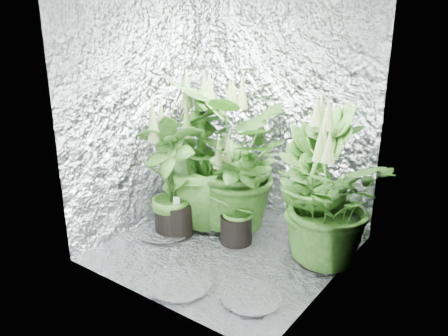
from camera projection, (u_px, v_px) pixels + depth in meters
ground at (228, 248)px, 3.27m from camera, size 1.60×1.60×0.00m
walls at (228, 116)px, 2.95m from camera, size 1.62×1.62×2.00m
plant_a at (236, 159)px, 3.43m from camera, size 1.30×1.30×1.23m
plant_b at (236, 197)px, 3.24m from camera, size 0.54×0.54×0.83m
plant_c at (318, 179)px, 3.12m from camera, size 0.62×0.62×1.16m
plant_d at (203, 156)px, 3.49m from camera, size 0.92×0.92×1.27m
plant_e at (323, 201)px, 2.91m from camera, size 0.94×0.94×1.00m
plant_f at (172, 177)px, 3.33m from camera, size 0.71×0.71×1.06m
circulation_fan at (340, 224)px, 3.35m from camera, size 0.13×0.28×0.31m
plant_label at (176, 202)px, 3.33m from camera, size 0.06×0.04×0.08m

